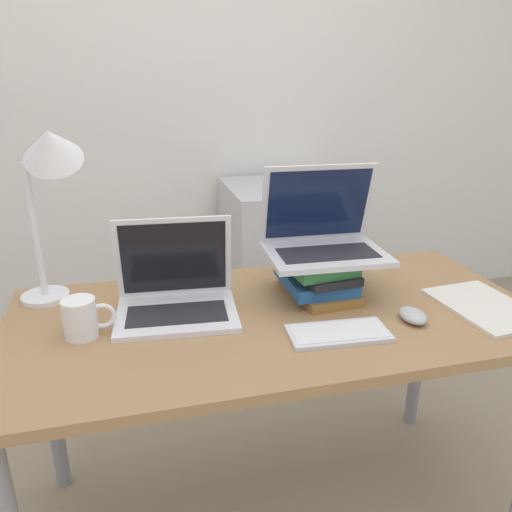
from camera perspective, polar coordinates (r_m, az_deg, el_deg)
The scene contains 11 objects.
wall_back at distance 2.83m, azimuth -7.19°, elevation 19.30°, with size 8.00×0.05×2.70m.
desk at distance 1.48m, azimuth 2.24°, elevation -9.35°, with size 1.51×0.73×0.74m.
laptop_left at distance 1.44m, azimuth -9.13°, elevation -4.38°, with size 0.36×0.28×0.27m.
book_stack at distance 1.55m, azimuth 6.88°, elevation -2.03°, with size 0.22×0.29×0.13m.
laptop_on_books at distance 1.52m, azimuth 7.67°, elevation 2.20°, with size 0.36×0.28×0.26m.
wireless_keyboard at distance 1.34m, azimuth 9.40°, elevation -8.69°, with size 0.27×0.14×0.01m.
mouse at distance 1.45m, azimuth 17.49°, elevation -6.51°, with size 0.07×0.10×0.03m.
notepad at distance 1.61m, azimuth 24.73°, elevation -5.27°, with size 0.24×0.33×0.01m.
mug at distance 1.37m, azimuth -19.31°, elevation -6.72°, with size 0.13×0.09×0.11m.
desk_lamp at distance 1.50m, azimuth -22.57°, elevation 9.45°, with size 0.23×0.20×0.55m.
mini_fridge at distance 2.74m, azimuth 3.12°, elevation -0.54°, with size 0.59×0.62×0.84m.
Camera 1 is at (-0.37, -0.87, 1.39)m, focal length 35.00 mm.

